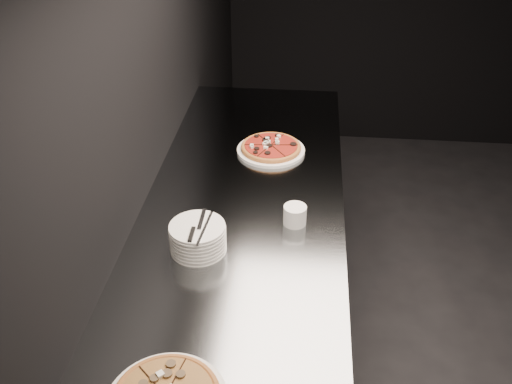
# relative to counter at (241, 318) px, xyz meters

# --- Properties ---
(wall_left) EXTENTS (0.02, 5.00, 2.80)m
(wall_left) POSITION_rel_counter_xyz_m (-0.37, 0.00, 0.94)
(wall_left) COLOR black
(wall_left) RESTS_ON floor
(counter) EXTENTS (0.74, 2.44, 0.92)m
(counter) POSITION_rel_counter_xyz_m (0.00, 0.00, 0.00)
(counter) COLOR slate
(counter) RESTS_ON floor
(pizza_tomato) EXTENTS (0.29, 0.29, 0.03)m
(pizza_tomato) POSITION_rel_counter_xyz_m (0.07, 0.54, 0.48)
(pizza_tomato) COLOR white
(pizza_tomato) RESTS_ON counter
(plate_stack) EXTENTS (0.18, 0.18, 0.10)m
(plate_stack) POSITION_rel_counter_xyz_m (-0.12, -0.15, 0.51)
(plate_stack) COLOR white
(plate_stack) RESTS_ON counter
(cutlery) EXTENTS (0.07, 0.20, 0.01)m
(cutlery) POSITION_rel_counter_xyz_m (-0.11, -0.16, 0.56)
(cutlery) COLOR silver
(cutlery) RESTS_ON plate_stack
(ramekin) EXTENTS (0.08, 0.08, 0.07)m
(ramekin) POSITION_rel_counter_xyz_m (0.19, 0.03, 0.50)
(ramekin) COLOR white
(ramekin) RESTS_ON counter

